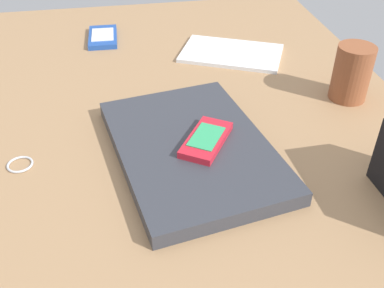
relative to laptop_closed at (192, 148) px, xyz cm
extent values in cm
cube|color=#9E7751|center=(-7.53, 0.69, -2.66)|extent=(120.00, 80.00, 3.00)
cube|color=#33353D|center=(0.00, 0.00, 0.00)|extent=(35.04, 26.90, 2.31)
cube|color=red|center=(0.47, 2.06, 1.70)|extent=(11.27, 9.67, 1.08)
cube|color=#33A566|center=(0.47, 2.06, 2.31)|extent=(7.41, 6.67, 0.14)
cube|color=#1E479E|center=(-45.73, -12.51, -0.60)|extent=(11.80, 6.59, 1.11)
cube|color=white|center=(-45.73, -12.51, 0.02)|extent=(7.35, 5.09, 0.14)
torus|color=silver|center=(-1.89, -25.42, -0.98)|extent=(3.84, 3.84, 0.36)
cylinder|color=brown|center=(-11.72, 30.67, 3.83)|extent=(6.56, 6.56, 9.97)
cube|color=white|center=(-32.61, 14.39, -0.76)|extent=(20.58, 24.34, 0.80)
camera|label=1|loc=(52.86, -9.43, 40.84)|focal=41.94mm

